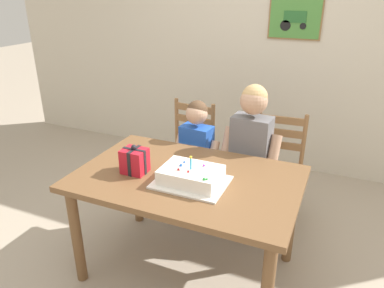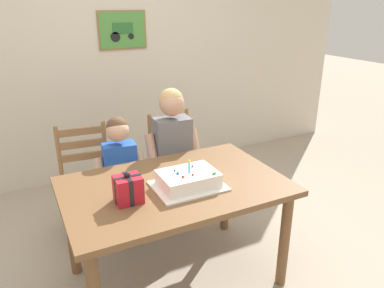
# 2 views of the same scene
# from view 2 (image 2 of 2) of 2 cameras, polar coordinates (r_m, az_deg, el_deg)

# --- Properties ---
(ground_plane) EXTENTS (20.00, 20.00, 0.00)m
(ground_plane) POSITION_cam_2_polar(r_m,az_deg,el_deg) (2.83, -2.44, -19.92)
(ground_plane) COLOR tan
(back_wall) EXTENTS (6.40, 0.11, 2.60)m
(back_wall) POSITION_cam_2_polar(r_m,az_deg,el_deg) (4.06, -14.58, 12.68)
(back_wall) COLOR beige
(back_wall) RESTS_ON ground
(dining_table) EXTENTS (1.43, 0.92, 0.76)m
(dining_table) POSITION_cam_2_polar(r_m,az_deg,el_deg) (2.44, -2.68, -8.25)
(dining_table) COLOR brown
(dining_table) RESTS_ON ground
(birthday_cake) EXTENTS (0.44, 0.34, 0.19)m
(birthday_cake) POSITION_cam_2_polar(r_m,az_deg,el_deg) (2.33, -0.59, -5.61)
(birthday_cake) COLOR white
(birthday_cake) RESTS_ON dining_table
(gift_box_red_large) EXTENTS (0.16, 0.14, 0.20)m
(gift_box_red_large) POSITION_cam_2_polar(r_m,az_deg,el_deg) (2.19, -9.88, -6.93)
(gift_box_red_large) COLOR red
(gift_box_red_large) RESTS_ON dining_table
(chair_left) EXTENTS (0.46, 0.46, 0.92)m
(chair_left) POSITION_cam_2_polar(r_m,az_deg,el_deg) (3.19, -16.00, -5.47)
(chair_left) COLOR #996B42
(chair_left) RESTS_ON ground
(chair_right) EXTENTS (0.44, 0.44, 0.92)m
(chair_right) POSITION_cam_2_polar(r_m,az_deg,el_deg) (3.41, -2.43, -2.89)
(chair_right) COLOR #996B42
(chair_right) RESTS_ON ground
(child_older) EXTENTS (0.46, 0.26, 1.24)m
(child_older) POSITION_cam_2_polar(r_m,az_deg,el_deg) (3.00, -3.01, -0.46)
(child_older) COLOR #38426B
(child_older) RESTS_ON ground
(child_younger) EXTENTS (0.40, 0.24, 1.07)m
(child_younger) POSITION_cam_2_polar(r_m,az_deg,el_deg) (2.91, -11.04, -3.83)
(child_younger) COLOR #38426B
(child_younger) RESTS_ON ground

